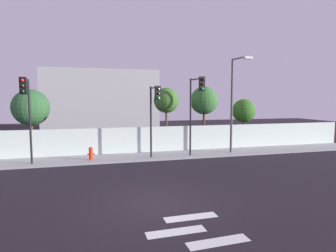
{
  "coord_description": "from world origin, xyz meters",
  "views": [
    {
      "loc": [
        -2.17,
        -9.86,
        3.87
      ],
      "look_at": [
        2.22,
        6.5,
        2.27
      ],
      "focal_mm": 29.51,
      "sensor_mm": 36.0,
      "label": 1
    }
  ],
  "objects_px": {
    "traffic_light_right": "(26,102)",
    "fire_hydrant": "(91,153)",
    "roadside_tree_midleft": "(166,101)",
    "roadside_tree_rightmost": "(244,111)",
    "roadside_tree_midright": "(204,101)",
    "traffic_light_left": "(196,100)",
    "roadside_tree_leftmost": "(31,108)",
    "traffic_light_center": "(155,106)",
    "street_lamp_curbside": "(234,98)"
  },
  "relations": [
    {
      "from": "traffic_light_left",
      "to": "street_lamp_curbside",
      "type": "distance_m",
      "value": 3.18
    },
    {
      "from": "roadside_tree_midleft",
      "to": "roadside_tree_midright",
      "type": "height_order",
      "value": "roadside_tree_midright"
    },
    {
      "from": "fire_hydrant",
      "to": "roadside_tree_midleft",
      "type": "bearing_deg",
      "value": 28.8
    },
    {
      "from": "traffic_light_right",
      "to": "fire_hydrant",
      "type": "bearing_deg",
      "value": 17.24
    },
    {
      "from": "traffic_light_left",
      "to": "traffic_light_center",
      "type": "relative_size",
      "value": 1.12
    },
    {
      "from": "roadside_tree_leftmost",
      "to": "roadside_tree_midleft",
      "type": "height_order",
      "value": "roadside_tree_midleft"
    },
    {
      "from": "traffic_light_right",
      "to": "roadside_tree_midright",
      "type": "xyz_separation_m",
      "value": [
        12.12,
        4.15,
        0.07
      ]
    },
    {
      "from": "traffic_light_center",
      "to": "roadside_tree_leftmost",
      "type": "xyz_separation_m",
      "value": [
        -7.85,
        3.85,
        -0.15
      ]
    },
    {
      "from": "roadside_tree_midleft",
      "to": "traffic_light_left",
      "type": "bearing_deg",
      "value": -77.99
    },
    {
      "from": "traffic_light_center",
      "to": "roadside_tree_leftmost",
      "type": "bearing_deg",
      "value": 153.85
    },
    {
      "from": "roadside_tree_midright",
      "to": "roadside_tree_rightmost",
      "type": "bearing_deg",
      "value": 0.0
    },
    {
      "from": "street_lamp_curbside",
      "to": "fire_hydrant",
      "type": "bearing_deg",
      "value": 178.54
    },
    {
      "from": "fire_hydrant",
      "to": "roadside_tree_midleft",
      "type": "relative_size",
      "value": 0.17
    },
    {
      "from": "fire_hydrant",
      "to": "traffic_light_center",
      "type": "bearing_deg",
      "value": -10.55
    },
    {
      "from": "traffic_light_center",
      "to": "fire_hydrant",
      "type": "relative_size",
      "value": 5.62
    },
    {
      "from": "street_lamp_curbside",
      "to": "roadside_tree_rightmost",
      "type": "relative_size",
      "value": 1.66
    },
    {
      "from": "roadside_tree_midleft",
      "to": "roadside_tree_midright",
      "type": "bearing_deg",
      "value": 0.0
    },
    {
      "from": "roadside_tree_rightmost",
      "to": "traffic_light_right",
      "type": "bearing_deg",
      "value": -165.22
    },
    {
      "from": "traffic_light_right",
      "to": "traffic_light_center",
      "type": "bearing_deg",
      "value": 2.33
    },
    {
      "from": "roadside_tree_midright",
      "to": "roadside_tree_rightmost",
      "type": "distance_m",
      "value": 3.7
    },
    {
      "from": "traffic_light_right",
      "to": "fire_hydrant",
      "type": "relative_size",
      "value": 6.02
    },
    {
      "from": "fire_hydrant",
      "to": "roadside_tree_rightmost",
      "type": "xyz_separation_m",
      "value": [
        12.42,
        3.12,
        2.36
      ]
    },
    {
      "from": "roadside_tree_rightmost",
      "to": "roadside_tree_midright",
      "type": "bearing_deg",
      "value": 180.0
    },
    {
      "from": "roadside_tree_midright",
      "to": "traffic_light_right",
      "type": "bearing_deg",
      "value": -161.11
    },
    {
      "from": "traffic_light_left",
      "to": "street_lamp_curbside",
      "type": "relative_size",
      "value": 0.78
    },
    {
      "from": "fire_hydrant",
      "to": "roadside_tree_rightmost",
      "type": "bearing_deg",
      "value": 14.12
    },
    {
      "from": "traffic_light_right",
      "to": "roadside_tree_midleft",
      "type": "distance_m",
      "value": 9.89
    },
    {
      "from": "street_lamp_curbside",
      "to": "roadside_tree_rightmost",
      "type": "distance_m",
      "value": 4.5
    },
    {
      "from": "traffic_light_left",
      "to": "roadside_tree_midright",
      "type": "relative_size",
      "value": 1.04
    },
    {
      "from": "fire_hydrant",
      "to": "roadside_tree_midright",
      "type": "bearing_deg",
      "value": 19.5
    },
    {
      "from": "traffic_light_center",
      "to": "traffic_light_right",
      "type": "height_order",
      "value": "traffic_light_right"
    },
    {
      "from": "roadside_tree_midleft",
      "to": "traffic_light_center",
      "type": "bearing_deg",
      "value": -114.58
    },
    {
      "from": "traffic_light_right",
      "to": "roadside_tree_leftmost",
      "type": "xyz_separation_m",
      "value": [
        -0.63,
        4.15,
        -0.39
      ]
    },
    {
      "from": "traffic_light_left",
      "to": "roadside_tree_midright",
      "type": "bearing_deg",
      "value": 61.43
    },
    {
      "from": "traffic_light_center",
      "to": "roadside_tree_midleft",
      "type": "height_order",
      "value": "roadside_tree_midleft"
    },
    {
      "from": "traffic_light_right",
      "to": "roadside_tree_midright",
      "type": "relative_size",
      "value": 0.99
    },
    {
      "from": "street_lamp_curbside",
      "to": "roadside_tree_midright",
      "type": "bearing_deg",
      "value": 103.74
    },
    {
      "from": "roadside_tree_rightmost",
      "to": "traffic_light_left",
      "type": "bearing_deg",
      "value": -144.68
    },
    {
      "from": "traffic_light_center",
      "to": "roadside_tree_midright",
      "type": "height_order",
      "value": "roadside_tree_midright"
    },
    {
      "from": "roadside_tree_leftmost",
      "to": "fire_hydrant",
      "type": "bearing_deg",
      "value": -38.49
    },
    {
      "from": "roadside_tree_midleft",
      "to": "traffic_light_right",
      "type": "bearing_deg",
      "value": -155.21
    },
    {
      "from": "traffic_light_center",
      "to": "street_lamp_curbside",
      "type": "distance_m",
      "value": 5.77
    },
    {
      "from": "traffic_light_right",
      "to": "roadside_tree_rightmost",
      "type": "xyz_separation_m",
      "value": [
        15.72,
        4.15,
        -0.79
      ]
    },
    {
      "from": "roadside_tree_rightmost",
      "to": "street_lamp_curbside",
      "type": "bearing_deg",
      "value": -129.42
    },
    {
      "from": "traffic_light_center",
      "to": "street_lamp_curbside",
      "type": "height_order",
      "value": "street_lamp_curbside"
    },
    {
      "from": "traffic_light_left",
      "to": "fire_hydrant",
      "type": "height_order",
      "value": "traffic_light_left"
    },
    {
      "from": "traffic_light_center",
      "to": "fire_hydrant",
      "type": "bearing_deg",
      "value": 169.45
    },
    {
      "from": "traffic_light_left",
      "to": "roadside_tree_midleft",
      "type": "relative_size",
      "value": 1.07
    },
    {
      "from": "street_lamp_curbside",
      "to": "roadside_tree_rightmost",
      "type": "bearing_deg",
      "value": 50.58
    },
    {
      "from": "traffic_light_right",
      "to": "roadside_tree_midleft",
      "type": "bearing_deg",
      "value": 24.79
    }
  ]
}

